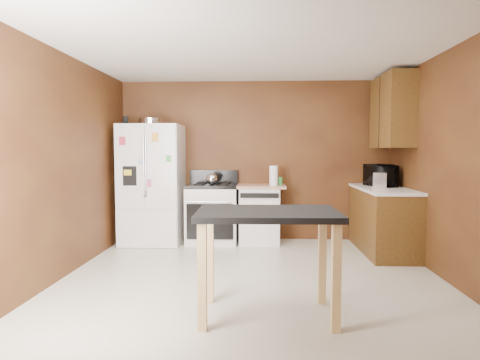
# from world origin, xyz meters

# --- Properties ---
(floor) EXTENTS (4.50, 4.50, 0.00)m
(floor) POSITION_xyz_m (0.00, 0.00, 0.00)
(floor) COLOR beige
(floor) RESTS_ON ground
(ceiling) EXTENTS (4.50, 4.50, 0.00)m
(ceiling) POSITION_xyz_m (0.00, 0.00, 2.50)
(ceiling) COLOR white
(ceiling) RESTS_ON ground
(wall_back) EXTENTS (4.20, 0.00, 4.20)m
(wall_back) POSITION_xyz_m (0.00, 2.25, 1.25)
(wall_back) COLOR brown
(wall_back) RESTS_ON ground
(wall_front) EXTENTS (4.20, 0.00, 4.20)m
(wall_front) POSITION_xyz_m (0.00, -2.25, 1.25)
(wall_front) COLOR brown
(wall_front) RESTS_ON ground
(wall_left) EXTENTS (0.00, 4.50, 4.50)m
(wall_left) POSITION_xyz_m (-2.10, 0.00, 1.25)
(wall_left) COLOR brown
(wall_left) RESTS_ON ground
(wall_right) EXTENTS (0.00, 4.50, 4.50)m
(wall_right) POSITION_xyz_m (2.10, 0.00, 1.25)
(wall_right) COLOR brown
(wall_right) RESTS_ON ground
(roasting_pan) EXTENTS (0.38, 0.38, 0.10)m
(roasting_pan) POSITION_xyz_m (-1.55, 1.87, 1.85)
(roasting_pan) COLOR silver
(roasting_pan) RESTS_ON refrigerator
(pen_cup) EXTENTS (0.08, 0.08, 0.12)m
(pen_cup) POSITION_xyz_m (-1.92, 1.79, 1.86)
(pen_cup) COLOR black
(pen_cup) RESTS_ON refrigerator
(kettle) EXTENTS (0.18, 0.18, 0.18)m
(kettle) POSITION_xyz_m (-0.63, 1.78, 0.99)
(kettle) COLOR silver
(kettle) RESTS_ON gas_range
(paper_towel) EXTENTS (0.17, 0.17, 0.29)m
(paper_towel) POSITION_xyz_m (0.29, 1.86, 1.04)
(paper_towel) COLOR white
(paper_towel) RESTS_ON dishwasher
(green_canister) EXTENTS (0.14, 0.14, 0.12)m
(green_canister) POSITION_xyz_m (0.38, 1.96, 0.95)
(green_canister) COLOR green
(green_canister) RESTS_ON dishwasher
(toaster) EXTENTS (0.27, 0.33, 0.21)m
(toaster) POSITION_xyz_m (1.76, 1.46, 1.01)
(toaster) COLOR silver
(toaster) RESTS_ON right_cabinets
(microwave) EXTENTS (0.47, 0.59, 0.28)m
(microwave) POSITION_xyz_m (1.82, 1.68, 1.04)
(microwave) COLOR black
(microwave) RESTS_ON right_cabinets
(refrigerator) EXTENTS (0.90, 0.80, 1.80)m
(refrigerator) POSITION_xyz_m (-1.55, 1.86, 0.90)
(refrigerator) COLOR white
(refrigerator) RESTS_ON ground
(gas_range) EXTENTS (0.76, 0.68, 1.10)m
(gas_range) POSITION_xyz_m (-0.64, 1.92, 0.46)
(gas_range) COLOR white
(gas_range) RESTS_ON ground
(dishwasher) EXTENTS (0.78, 0.63, 0.89)m
(dishwasher) POSITION_xyz_m (0.08, 1.95, 0.45)
(dishwasher) COLOR white
(dishwasher) RESTS_ON ground
(right_cabinets) EXTENTS (0.63, 1.58, 2.45)m
(right_cabinets) POSITION_xyz_m (1.84, 1.48, 0.91)
(right_cabinets) COLOR brown
(right_cabinets) RESTS_ON ground
(island) EXTENTS (1.21, 0.82, 0.91)m
(island) POSITION_xyz_m (0.15, -0.95, 0.77)
(island) COLOR black
(island) RESTS_ON ground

